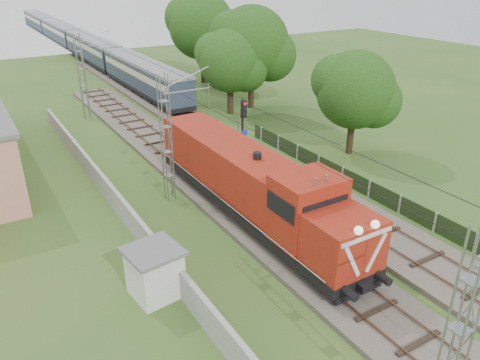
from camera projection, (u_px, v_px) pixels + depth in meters
ground at (331, 282)px, 22.15m from camera, size 140.00×140.00×0.00m
track_main at (252, 216)px, 27.51m from camera, size 4.20×70.00×0.45m
track_side at (219, 138)px, 39.94m from camera, size 4.20×80.00×0.45m
catenary at (167, 139)px, 28.37m from camera, size 3.31×70.00×8.00m
boundary_wall at (116, 201)px, 28.09m from camera, size 0.25×40.00×1.50m
fence at (400, 204)px, 27.99m from camera, size 0.12×32.00×1.20m
locomotive at (252, 183)px, 26.61m from camera, size 3.15×18.00×4.57m
coach_rake at (75, 39)px, 77.32m from camera, size 2.84×84.75×3.28m
signal_post at (243, 124)px, 31.89m from camera, size 0.59×0.47×5.50m
relay_hut at (155, 272)px, 20.85m from camera, size 2.57×2.57×2.38m
tree_a at (356, 91)px, 35.17m from camera, size 6.20×5.91×8.04m
tree_b at (252, 45)px, 46.43m from camera, size 7.87×7.50×10.21m
tree_c at (231, 61)px, 44.95m from camera, size 6.38×6.08×8.27m
tree_d at (203, 27)px, 56.47m from camera, size 8.37×7.97×10.85m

